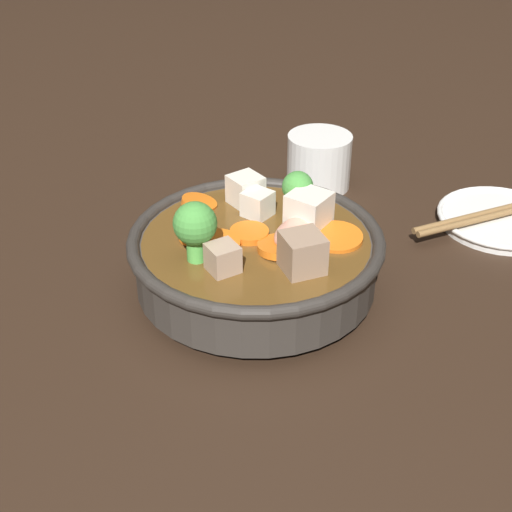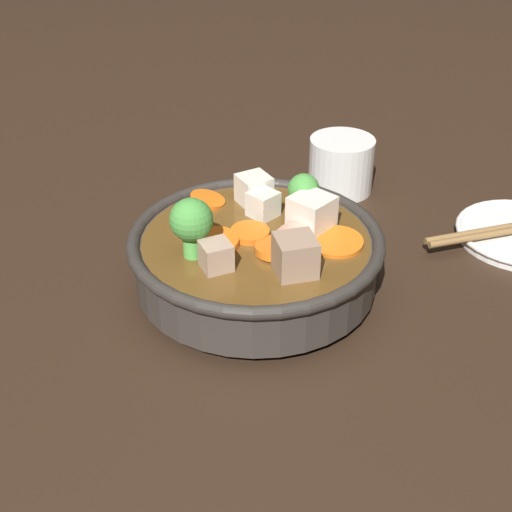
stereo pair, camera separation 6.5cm
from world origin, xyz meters
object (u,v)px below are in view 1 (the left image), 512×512
Objects in this scene: stirfry_bowl at (256,253)px; side_saucer at (500,219)px; tea_cup at (319,161)px; chopsticks_pair at (502,211)px.

stirfry_bowl is 0.29m from side_saucer.
chopsticks_pair is at bearing 13.53° from tea_cup.
side_saucer is at bearing 64.31° from stirfry_bowl.
chopsticks_pair is (0.00, 0.00, 0.01)m from side_saucer.
chopsticks_pair is (0.13, 0.26, -0.02)m from stirfry_bowl.
stirfry_bowl is 1.72× the size of side_saucer.
side_saucer is at bearing 0.00° from chopsticks_pair.
side_saucer is at bearing 13.53° from tea_cup.
stirfry_bowl is 3.10× the size of tea_cup.
tea_cup is (-0.21, -0.05, 0.03)m from side_saucer.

